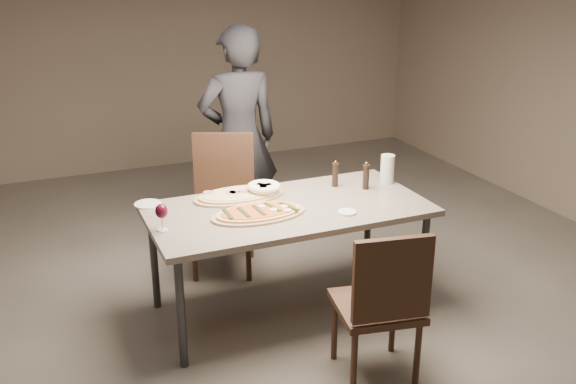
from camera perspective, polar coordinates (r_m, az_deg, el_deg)
name	(u,v)px	position (r m, az deg, el deg)	size (l,w,h in m)	color
room	(288,108)	(3.95, 0.00, 7.50)	(7.00, 7.00, 7.00)	#5D5650
dining_table	(288,215)	(4.16, 0.00, -2.03)	(1.80, 0.90, 0.75)	slate
zucchini_pizza	(259,213)	(4.00, -2.59, -1.85)	(0.61, 0.34, 0.05)	tan
ham_pizza	(239,195)	(4.30, -4.35, -0.28)	(0.62, 0.34, 0.04)	tan
bread_basket	(264,189)	(4.32, -2.16, 0.31)	(0.22, 0.22, 0.08)	#F7E6C9
oil_dish	(347,212)	(4.05, 5.27, -1.79)	(0.12, 0.12, 0.01)	white
pepper_mill_left	(366,176)	(4.46, 6.96, 1.40)	(0.05, 0.05, 0.20)	black
pepper_mill_right	(335,174)	(4.49, 4.22, 1.58)	(0.05, 0.05, 0.19)	black
carafe	(387,169)	(4.60, 8.82, 2.04)	(0.10, 0.10, 0.20)	silver
wine_glass	(161,212)	(3.82, -11.18, -1.76)	(0.07, 0.07, 0.17)	silver
side_plate	(148,204)	(4.26, -12.36, -1.06)	(0.17, 0.17, 0.01)	white
chair_near	(383,300)	(3.55, 8.43, -9.45)	(0.52, 0.52, 0.94)	#3B2518
chair_far	(223,195)	(4.88, -5.78, -0.23)	(0.63, 0.63, 1.02)	#3B2518
diner	(239,139)	(5.16, -4.40, 4.76)	(0.66, 0.43, 1.80)	black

